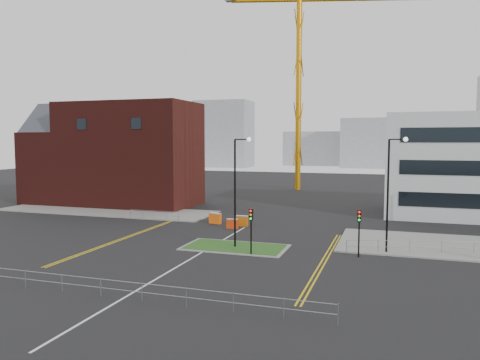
{
  "coord_description": "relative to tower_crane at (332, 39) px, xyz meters",
  "views": [
    {
      "loc": [
        14.33,
        -28.24,
        8.93
      ],
      "look_at": [
        -0.06,
        15.61,
        5.0
      ],
      "focal_mm": 35.0,
      "sensor_mm": 36.0,
      "label": 1
    }
  ],
  "objects": [
    {
      "name": "ground",
      "position": [
        -3.56,
        -56.5,
        -26.63
      ],
      "size": [
        200.0,
        200.0,
        0.0
      ],
      "primitive_type": "plane",
      "color": "black",
      "rests_on": "ground"
    },
    {
      "name": "pavement_left",
      "position": [
        -23.56,
        -34.5,
        -26.57
      ],
      "size": [
        28.0,
        8.0,
        0.12
      ],
      "primitive_type": "cube",
      "color": "slate",
      "rests_on": "ground"
    },
    {
      "name": "island_kerb",
      "position": [
        -1.56,
        -48.5,
        -26.59
      ],
      "size": [
        8.6,
        4.6,
        0.08
      ],
      "primitive_type": "cube",
      "color": "slate",
      "rests_on": "ground"
    },
    {
      "name": "grass_island",
      "position": [
        -1.56,
        -48.5,
        -26.57
      ],
      "size": [
        8.0,
        4.0,
        0.12
      ],
      "primitive_type": "cube",
      "color": "#274C19",
      "rests_on": "ground"
    },
    {
      "name": "brick_building",
      "position": [
        -26.54,
        -28.5,
        -19.78
      ],
      "size": [
        24.2,
        10.07,
        14.24
      ],
      "color": "#461411",
      "rests_on": "ground"
    },
    {
      "name": "tower_crane",
      "position": [
        0.0,
        0.0,
        0.0
      ],
      "size": [
        51.43,
        14.76,
        38.61
      ],
      "color": "#C8800B",
      "rests_on": "ground"
    },
    {
      "name": "streetlamp_island",
      "position": [
        -1.34,
        -48.5,
        -21.21
      ],
      "size": [
        1.46,
        0.36,
        9.18
      ],
      "color": "black",
      "rests_on": "ground"
    },
    {
      "name": "streetlamp_right_near",
      "position": [
        10.66,
        -46.5,
        -21.21
      ],
      "size": [
        1.46,
        0.36,
        9.18
      ],
      "color": "black",
      "rests_on": "ground"
    },
    {
      "name": "traffic_light_island",
      "position": [
        0.44,
        -50.52,
        -24.06
      ],
      "size": [
        0.28,
        0.33,
        3.65
      ],
      "color": "black",
      "rests_on": "ground"
    },
    {
      "name": "traffic_light_right",
      "position": [
        8.44,
        -48.52,
        -24.06
      ],
      "size": [
        0.28,
        0.33,
        3.65
      ],
      "color": "black",
      "rests_on": "ground"
    },
    {
      "name": "railing_front",
      "position": [
        -3.56,
        -62.5,
        -25.84
      ],
      "size": [
        24.05,
        0.05,
        1.1
      ],
      "color": "gray",
      "rests_on": "ground"
    },
    {
      "name": "railing_left",
      "position": [
        -14.56,
        -38.5,
        -25.88
      ],
      "size": [
        6.05,
        0.05,
        1.1
      ],
      "color": "gray",
      "rests_on": "ground"
    },
    {
      "name": "railing_right",
      "position": [
        16.94,
        -45.0,
        -25.85
      ],
      "size": [
        19.05,
        5.05,
        1.1
      ],
      "color": "gray",
      "rests_on": "ground"
    },
    {
      "name": "centre_line",
      "position": [
        -3.56,
        -54.5,
        -26.62
      ],
      "size": [
        0.15,
        30.0,
        0.01
      ],
      "primitive_type": "cube",
      "color": "silver",
      "rests_on": "ground"
    },
    {
      "name": "yellow_left_a",
      "position": [
        -12.56,
        -46.5,
        -26.62
      ],
      "size": [
        0.12,
        24.0,
        0.01
      ],
      "primitive_type": "cube",
      "color": "gold",
      "rests_on": "ground"
    },
    {
      "name": "yellow_left_b",
      "position": [
        -12.26,
        -46.5,
        -26.62
      ],
      "size": [
        0.12,
        24.0,
        0.01
      ],
      "primitive_type": "cube",
      "color": "gold",
      "rests_on": "ground"
    },
    {
      "name": "yellow_right_a",
      "position": [
        5.94,
        -50.5,
        -26.62
      ],
      "size": [
        0.12,
        20.0,
        0.01
      ],
      "primitive_type": "cube",
      "color": "gold",
      "rests_on": "ground"
    },
    {
      "name": "yellow_right_b",
      "position": [
        6.24,
        -50.5,
        -26.62
      ],
      "size": [
        0.12,
        20.0,
        0.01
      ],
      "primitive_type": "cube",
      "color": "gold",
      "rests_on": "ground"
    },
    {
      "name": "skyline_a",
      "position": [
        -43.56,
        63.5,
        -15.63
      ],
      "size": [
        18.0,
        12.0,
        22.0
      ],
      "primitive_type": "cube",
      "color": "gray",
      "rests_on": "ground"
    },
    {
      "name": "skyline_b",
      "position": [
        6.44,
        73.5,
        -18.63
      ],
      "size": [
        24.0,
        12.0,
        16.0
      ],
      "primitive_type": "cube",
      "color": "gray",
      "rests_on": "ground"
    },
    {
      "name": "skyline_d",
      "position": [
        -11.56,
        83.5,
        -20.63
      ],
      "size": [
        30.0,
        12.0,
        12.0
      ],
      "primitive_type": "cube",
      "color": "gray",
      "rests_on": "ground"
    },
    {
      "name": "barrier_left",
      "position": [
        -4.56,
        -40.5,
        -26.09
      ],
      "size": [
        1.19,
        0.46,
        0.99
      ],
      "color": "red",
      "rests_on": "ground"
    },
    {
      "name": "barrier_mid",
      "position": [
        -7.25,
        -38.4,
        -26.01
      ],
      "size": [
        1.42,
        0.73,
        1.14
      ],
      "color": "#F45F0D",
      "rests_on": "ground"
    },
    {
      "name": "barrier_right",
      "position": [
        -4.08,
        -38.89,
        -26.03
      ],
      "size": [
        1.31,
        0.49,
        1.09
      ],
      "color": "#C4590A",
      "rests_on": "ground"
    }
  ]
}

